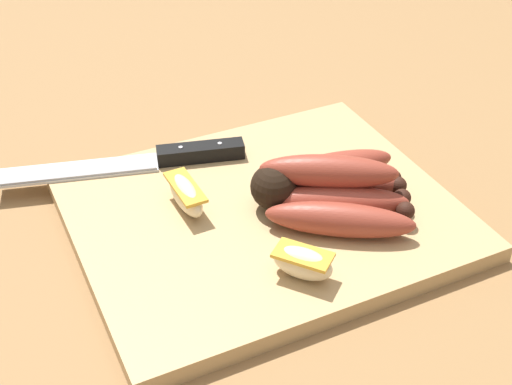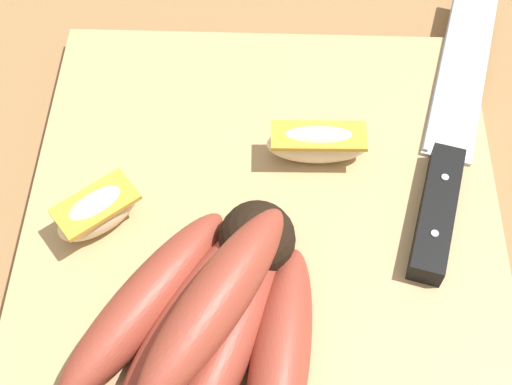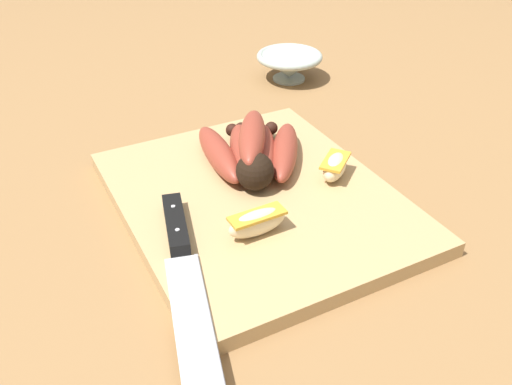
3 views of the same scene
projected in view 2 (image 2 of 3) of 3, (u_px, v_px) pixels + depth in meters
ground_plane at (233, 283)px, 0.47m from camera, size 6.00×6.00×0.00m
cutting_board at (262, 252)px, 0.48m from camera, size 0.39×0.32×0.02m
banana_bunch at (216, 319)px, 0.41m from camera, size 0.18×0.16×0.06m
chefs_knife at (446, 157)px, 0.50m from camera, size 0.28×0.10×0.02m
apple_wedge_near at (98, 211)px, 0.46m from camera, size 0.06×0.06×0.03m
apple_wedge_middle at (318, 144)px, 0.49m from camera, size 0.03×0.07×0.03m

